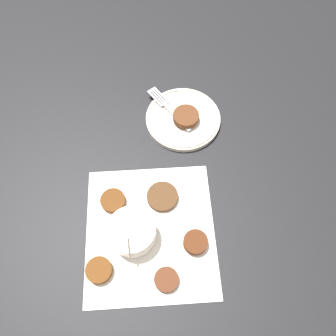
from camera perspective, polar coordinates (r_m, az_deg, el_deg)
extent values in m
plane|color=black|center=(0.84, -2.15, -10.39)|extent=(4.00, 4.00, 0.00)
cube|color=white|center=(0.83, -3.09, -10.93)|extent=(0.36, 0.33, 0.00)
cylinder|color=silver|center=(0.81, -6.22, -11.00)|extent=(0.11, 0.11, 0.06)
cylinder|color=orange|center=(0.82, -6.14, -11.21)|extent=(0.10, 0.10, 0.03)
cone|color=silver|center=(0.77, -6.45, -14.47)|extent=(0.03, 0.03, 0.03)
cylinder|color=silver|center=(0.77, -7.08, -12.04)|extent=(0.05, 0.02, 0.10)
cylinder|color=#4A2F1C|center=(0.85, -0.99, -5.00)|extent=(0.08, 0.08, 0.01)
cylinder|color=#532E14|center=(0.86, -9.56, -5.62)|extent=(0.06, 0.06, 0.02)
cylinder|color=#502A1A|center=(0.80, -0.29, -18.86)|extent=(0.06, 0.06, 0.01)
cylinder|color=#4B2614|center=(0.82, 4.79, -12.76)|extent=(0.06, 0.06, 0.02)
cylinder|color=#583114|center=(0.82, -11.91, -17.03)|extent=(0.06, 0.06, 0.02)
cylinder|color=silver|center=(0.98, 2.63, 8.53)|extent=(0.22, 0.22, 0.01)
torus|color=silver|center=(0.97, 2.65, 8.85)|extent=(0.21, 0.21, 0.01)
cylinder|color=#512D19|center=(0.95, 3.14, 8.93)|extent=(0.07, 0.07, 0.02)
cube|color=silver|center=(0.96, 1.62, 8.86)|extent=(0.10, 0.08, 0.00)
cube|color=silver|center=(1.00, -1.76, 12.30)|extent=(0.07, 0.06, 0.00)
cube|color=black|center=(1.01, -1.43, 12.58)|extent=(0.05, 0.04, 0.00)
cube|color=black|center=(1.00, -1.77, 12.39)|extent=(0.05, 0.04, 0.00)
cube|color=black|center=(1.00, -2.10, 12.19)|extent=(0.05, 0.04, 0.00)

